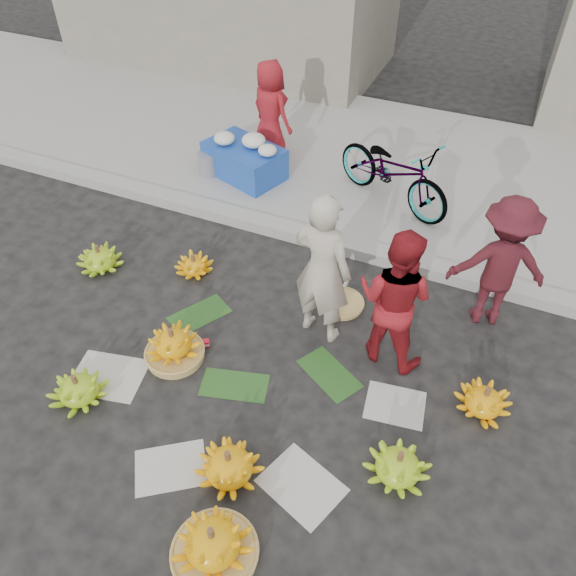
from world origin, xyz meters
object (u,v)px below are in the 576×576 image
at_px(vendor_cream, 322,270).
at_px(flower_table, 245,159).
at_px(banana_bunch_4, 398,466).
at_px(banana_bunch_0, 173,346).
at_px(bicycle, 394,171).

relative_size(vendor_cream, flower_table, 1.37).
xyz_separation_m(banana_bunch_4, flower_table, (-3.24, 3.60, 0.23)).
xyz_separation_m(banana_bunch_0, vendor_cream, (1.21, 0.94, 0.68)).
bearing_deg(banana_bunch_4, bicycle, 107.05).
bearing_deg(bicycle, vendor_cream, -155.78).
bearing_deg(banana_bunch_4, banana_bunch_0, 171.43).
bearing_deg(bicycle, banana_bunch_0, -174.83).
bearing_deg(bicycle, flower_table, 120.08).
xyz_separation_m(banana_bunch_0, bicycle, (1.26, 3.41, 0.42)).
relative_size(banana_bunch_4, bicycle, 0.31).
relative_size(flower_table, bicycle, 0.69).
height_order(banana_bunch_4, vendor_cream, vendor_cream).
xyz_separation_m(banana_bunch_4, bicycle, (-1.16, 3.77, 0.45)).
distance_m(banana_bunch_4, flower_table, 4.85).
xyz_separation_m(flower_table, bicycle, (2.08, 0.17, 0.21)).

